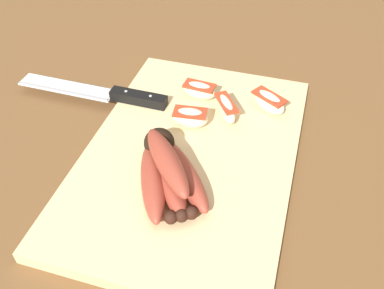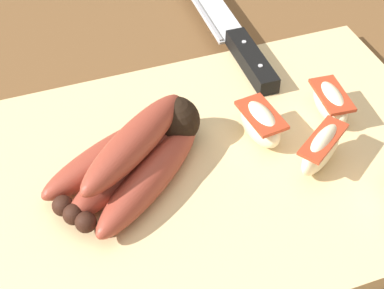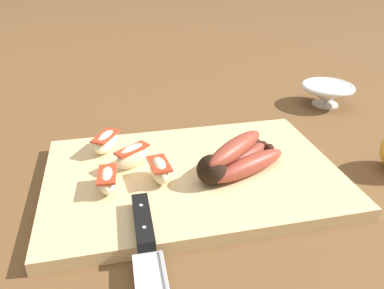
{
  "view_description": "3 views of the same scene",
  "coord_description": "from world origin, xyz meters",
  "px_view_note": "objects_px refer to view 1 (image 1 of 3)",
  "views": [
    {
      "loc": [
        0.44,
        0.13,
        0.47
      ],
      "look_at": [
        -0.0,
        -0.0,
        0.05
      ],
      "focal_mm": 40.05,
      "sensor_mm": 36.0,
      "label": 1
    },
    {
      "loc": [
        0.12,
        0.32,
        0.41
      ],
      "look_at": [
        0.0,
        -0.02,
        0.05
      ],
      "focal_mm": 53.92,
      "sensor_mm": 36.0,
      "label": 2
    },
    {
      "loc": [
        -0.13,
        -0.52,
        0.35
      ],
      "look_at": [
        -0.01,
        0.01,
        0.06
      ],
      "focal_mm": 35.68,
      "sensor_mm": 36.0,
      "label": 3
    }
  ],
  "objects_px": {
    "banana_bunch": "(168,170)",
    "apple_wedge_extra": "(190,118)",
    "apple_wedge_near": "(226,109)",
    "apple_wedge_middle": "(269,102)",
    "apple_wedge_far": "(199,90)",
    "chefs_knife": "(113,94)"
  },
  "relations": [
    {
      "from": "banana_bunch",
      "to": "apple_wedge_extra",
      "type": "relative_size",
      "value": 2.76
    },
    {
      "from": "banana_bunch",
      "to": "apple_wedge_extra",
      "type": "bearing_deg",
      "value": -178.1
    },
    {
      "from": "banana_bunch",
      "to": "apple_wedge_extra",
      "type": "xyz_separation_m",
      "value": [
        -0.12,
        -0.0,
        -0.0
      ]
    },
    {
      "from": "apple_wedge_near",
      "to": "apple_wedge_middle",
      "type": "xyz_separation_m",
      "value": [
        -0.04,
        0.06,
        -0.0
      ]
    },
    {
      "from": "apple_wedge_far",
      "to": "apple_wedge_middle",
      "type": "bearing_deg",
      "value": 89.38
    },
    {
      "from": "banana_bunch",
      "to": "apple_wedge_far",
      "type": "xyz_separation_m",
      "value": [
        -0.2,
        -0.01,
        -0.0
      ]
    },
    {
      "from": "chefs_knife",
      "to": "apple_wedge_extra",
      "type": "height_order",
      "value": "apple_wedge_extra"
    },
    {
      "from": "apple_wedge_near",
      "to": "chefs_knife",
      "type": "bearing_deg",
      "value": -90.19
    },
    {
      "from": "banana_bunch",
      "to": "apple_wedge_near",
      "type": "height_order",
      "value": "banana_bunch"
    },
    {
      "from": "chefs_knife",
      "to": "apple_wedge_near",
      "type": "xyz_separation_m",
      "value": [
        0.0,
        0.2,
        0.01
      ]
    },
    {
      "from": "apple_wedge_near",
      "to": "apple_wedge_extra",
      "type": "distance_m",
      "value": 0.06
    },
    {
      "from": "apple_wedge_near",
      "to": "apple_wedge_extra",
      "type": "bearing_deg",
      "value": -53.63
    },
    {
      "from": "chefs_knife",
      "to": "apple_wedge_near",
      "type": "bearing_deg",
      "value": 89.81
    },
    {
      "from": "apple_wedge_middle",
      "to": "apple_wedge_far",
      "type": "xyz_separation_m",
      "value": [
        -0.0,
        -0.12,
        -0.0
      ]
    },
    {
      "from": "banana_bunch",
      "to": "chefs_knife",
      "type": "xyz_separation_m",
      "value": [
        -0.16,
        -0.16,
        -0.01
      ]
    },
    {
      "from": "apple_wedge_near",
      "to": "apple_wedge_middle",
      "type": "relative_size",
      "value": 0.95
    },
    {
      "from": "apple_wedge_near",
      "to": "apple_wedge_far",
      "type": "relative_size",
      "value": 1.06
    },
    {
      "from": "banana_bunch",
      "to": "apple_wedge_middle",
      "type": "bearing_deg",
      "value": 151.11
    },
    {
      "from": "apple_wedge_near",
      "to": "apple_wedge_far",
      "type": "xyz_separation_m",
      "value": [
        -0.04,
        -0.06,
        -0.0
      ]
    },
    {
      "from": "chefs_knife",
      "to": "apple_wedge_far",
      "type": "height_order",
      "value": "apple_wedge_far"
    },
    {
      "from": "apple_wedge_near",
      "to": "apple_wedge_far",
      "type": "height_order",
      "value": "apple_wedge_near"
    },
    {
      "from": "chefs_knife",
      "to": "apple_wedge_near",
      "type": "relative_size",
      "value": 4.4
    }
  ]
}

